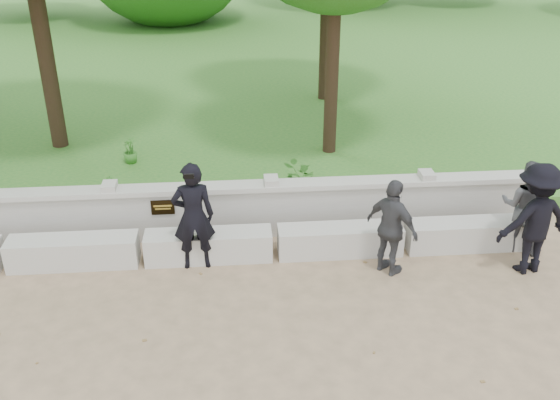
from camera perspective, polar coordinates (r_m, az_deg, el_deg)
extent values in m
plane|color=tan|center=(8.15, -13.88, -12.58)|extent=(80.00, 80.00, 0.00)
cube|color=#286725|center=(20.89, -8.78, 12.62)|extent=(40.00, 22.00, 0.25)
cube|color=beige|center=(9.77, -18.36, -4.51)|extent=(1.90, 0.45, 0.45)
cube|color=beige|center=(9.48, -6.53, -4.18)|extent=(1.90, 0.45, 0.45)
cube|color=beige|center=(9.61, 5.49, -3.66)|extent=(1.90, 0.45, 0.45)
cube|color=beige|center=(10.14, 16.70, -3.04)|extent=(1.90, 0.45, 0.45)
cube|color=#B3B0A9|center=(10.09, -12.20, -1.43)|extent=(12.50, 0.25, 0.82)
cube|color=beige|center=(9.89, -12.44, 0.87)|extent=(12.50, 0.35, 0.08)
cube|color=black|center=(9.83, -10.67, -0.67)|extent=(0.36, 0.02, 0.24)
imported|color=black|center=(9.03, -7.93, -1.49)|extent=(0.64, 0.44, 1.67)
cube|color=black|center=(8.39, -8.34, 2.14)|extent=(0.14, 0.03, 0.07)
imported|color=#44454A|center=(10.15, 21.48, -0.52)|extent=(0.91, 0.86, 1.48)
imported|color=black|center=(9.57, 22.26, -1.62)|extent=(1.19, 0.84, 1.68)
imported|color=#37383C|center=(8.99, 10.20, -2.53)|extent=(0.82, 0.90, 1.47)
cylinder|color=#382619|center=(13.22, -20.99, 14.37)|extent=(0.32, 0.32, 4.77)
cylinder|color=#382619|center=(12.23, 4.83, 13.04)|extent=(0.26, 0.26, 3.91)
cylinder|color=#382619|center=(15.76, 4.13, 15.54)|extent=(0.24, 0.24, 3.61)
imported|color=#397929|center=(10.78, -15.48, 0.67)|extent=(0.26, 0.31, 0.53)
imported|color=#397929|center=(10.61, 2.12, 1.73)|extent=(0.81, 0.80, 0.68)
imported|color=#397929|center=(12.46, -13.54, 4.45)|extent=(0.38, 0.38, 0.52)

